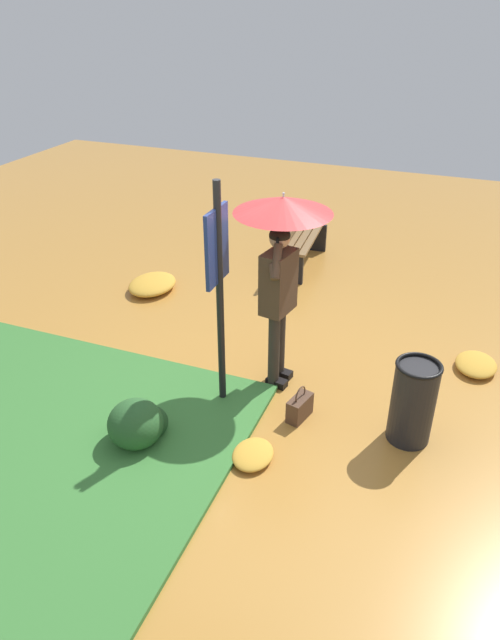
# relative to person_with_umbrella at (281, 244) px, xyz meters

# --- Properties ---
(ground_plane) EXTENTS (18.00, 18.00, 0.00)m
(ground_plane) POSITION_rel_person_with_umbrella_xyz_m (-0.23, 0.03, -1.55)
(ground_plane) COLOR #B27A33
(person_with_umbrella) EXTENTS (0.96, 0.96, 2.04)m
(person_with_umbrella) POSITION_rel_person_with_umbrella_xyz_m (0.00, 0.00, 0.00)
(person_with_umbrella) COLOR #2D2823
(person_with_umbrella) RESTS_ON ground_plane
(info_sign_post) EXTENTS (0.44, 0.07, 2.30)m
(info_sign_post) POSITION_rel_person_with_umbrella_xyz_m (-0.61, 0.39, -0.11)
(info_sign_post) COLOR black
(info_sign_post) RESTS_ON ground_plane
(handbag) EXTENTS (0.33, 0.21, 0.37)m
(handbag) POSITION_rel_person_with_umbrella_xyz_m (-0.59, -0.43, -1.42)
(handbag) COLOR #4C3323
(handbag) RESTS_ON ground_plane
(park_bench) EXTENTS (1.40, 0.46, 0.75)m
(park_bench) POSITION_rel_person_with_umbrella_xyz_m (2.90, 0.62, -1.15)
(park_bench) COLOR black
(park_bench) RESTS_ON ground_plane
(trash_bin) EXTENTS (0.42, 0.42, 0.83)m
(trash_bin) POSITION_rel_person_with_umbrella_xyz_m (-0.50, -1.47, -1.13)
(trash_bin) COLOR black
(trash_bin) RESTS_ON ground_plane
(shrub_cluster) EXTENTS (0.56, 0.51, 0.46)m
(shrub_cluster) POSITION_rel_person_with_umbrella_xyz_m (-1.46, 0.85, -1.34)
(shrub_cluster) COLOR #285628
(shrub_cluster) RESTS_ON ground_plane
(leaf_pile_near_person) EXTENTS (0.77, 0.62, 0.17)m
(leaf_pile_near_person) POSITION_rel_person_with_umbrella_xyz_m (1.34, 2.32, -1.47)
(leaf_pile_near_person) COLOR gold
(leaf_pile_near_person) RESTS_ON ground_plane
(leaf_pile_by_bench) EXTENTS (0.55, 0.44, 0.12)m
(leaf_pile_by_bench) POSITION_rel_person_with_umbrella_xyz_m (0.93, -2.01, -1.49)
(leaf_pile_by_bench) COLOR gold
(leaf_pile_by_bench) RESTS_ON ground_plane
(leaf_pile_far_path) EXTENTS (0.45, 0.36, 0.10)m
(leaf_pile_far_path) POSITION_rel_person_with_umbrella_xyz_m (-1.29, -0.21, -1.50)
(leaf_pile_far_path) COLOR gold
(leaf_pile_far_path) RESTS_ON ground_plane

